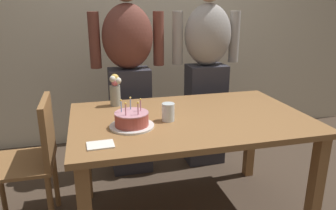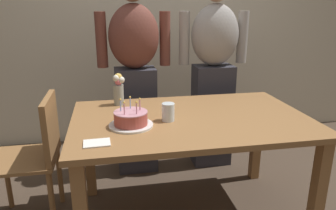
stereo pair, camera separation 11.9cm
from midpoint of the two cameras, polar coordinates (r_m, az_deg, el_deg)
back_wall at (r=3.45m, az=-1.42°, el=15.38°), size 5.20×0.10×2.60m
dining_table at (r=2.09m, az=5.65°, el=-4.64°), size 1.50×0.96×0.74m
birthday_cake at (r=1.88m, az=-4.86°, el=-2.59°), size 0.26×0.26×0.17m
water_glass_near at (r=1.96m, az=1.76°, el=-1.28°), size 0.08×0.08×0.11m
napkin_stack at (r=1.68m, az=-10.60°, el=-6.73°), size 0.14×0.11×0.01m
flower_vase at (r=2.28m, az=-7.34°, el=2.93°), size 0.08×0.07×0.23m
person_man_bearded at (r=2.69m, az=-4.64°, el=5.56°), size 0.61×0.27×1.66m
person_woman_cardigan at (r=2.84m, az=9.31°, el=6.04°), size 0.61×0.27×1.66m
dining_chair at (r=2.25m, az=-20.87°, el=-7.58°), size 0.42×0.42×0.87m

